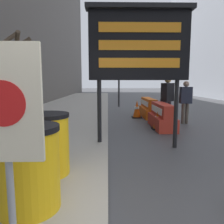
{
  "coord_description": "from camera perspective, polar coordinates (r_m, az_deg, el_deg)",
  "views": [
    {
      "loc": [
        -0.0,
        -2.02,
        1.57
      ],
      "look_at": [
        0.19,
        8.13,
        0.2
      ],
      "focal_mm": 35.0,
      "sensor_mm": 36.0,
      "label": 1
    }
  ],
  "objects": [
    {
      "name": "bare_tree",
      "position": [
        8.46,
        -27.09,
        9.22
      ],
      "size": [
        1.89,
        1.9,
        3.4
      ],
      "color": "#4C3D2D",
      "rests_on": "sidewalk_left"
    },
    {
      "name": "barrel_drum_foreground",
      "position": [
        2.68,
        -20.92,
        -13.42
      ],
      "size": [
        0.71,
        0.71,
        0.96
      ],
      "color": "yellow",
      "rests_on": "sidewalk_left"
    },
    {
      "name": "barrel_drum_middle",
      "position": [
        3.57,
        -16.64,
        -7.96
      ],
      "size": [
        0.71,
        0.71,
        0.96
      ],
      "color": "yellow",
      "rests_on": "sidewalk_left"
    },
    {
      "name": "warning_sign",
      "position": [
        1.92,
        -26.11,
        -0.98
      ],
      "size": [
        0.61,
        0.08,
        1.73
      ],
      "color": "gray",
      "rests_on": "sidewalk_left"
    },
    {
      "name": "message_board",
      "position": [
        5.25,
        7.08,
        16.88
      ],
      "size": [
        2.41,
        0.36,
        3.27
      ],
      "color": "black",
      "rests_on": "ground_plane"
    },
    {
      "name": "jersey_barrier_red_striped",
      "position": [
        7.78,
        12.92,
        -1.33
      ],
      "size": [
        0.63,
        1.91,
        0.86
      ],
      "color": "red",
      "rests_on": "ground_plane"
    },
    {
      "name": "jersey_barrier_orange_far",
      "position": [
        10.23,
        9.52,
        0.88
      ],
      "size": [
        0.59,
        2.13,
        0.86
      ],
      "color": "orange",
      "rests_on": "ground_plane"
    },
    {
      "name": "traffic_cone_near",
      "position": [
        9.85,
        6.55,
        0.73
      ],
      "size": [
        0.44,
        0.44,
        0.79
      ],
      "color": "black",
      "rests_on": "ground_plane"
    },
    {
      "name": "traffic_cone_mid",
      "position": [
        7.53,
        11.89,
        -1.93
      ],
      "size": [
        0.38,
        0.38,
        0.68
      ],
      "color": "black",
      "rests_on": "ground_plane"
    },
    {
      "name": "traffic_cone_far",
      "position": [
        12.02,
        11.17,
        1.45
      ],
      "size": [
        0.34,
        0.34,
        0.6
      ],
      "color": "black",
      "rests_on": "ground_plane"
    },
    {
      "name": "traffic_light_near_curb",
      "position": [
        14.29,
        1.88,
        12.42
      ],
      "size": [
        0.28,
        0.44,
        3.79
      ],
      "color": "#2D2D30",
      "rests_on": "ground_plane"
    },
    {
      "name": "pedestrian_worker",
      "position": [
        8.55,
        14.3,
        4.03
      ],
      "size": [
        0.54,
        0.52,
        1.79
      ],
      "rotation": [
        0.0,
        0.0,
        3.83
      ],
      "color": "#333338",
      "rests_on": "ground_plane"
    },
    {
      "name": "pedestrian_passerby",
      "position": [
        8.76,
        18.69,
        3.3
      ],
      "size": [
        0.43,
        0.26,
        1.63
      ],
      "rotation": [
        0.0,
        0.0,
        3.16
      ],
      "color": "#514C42",
      "rests_on": "ground_plane"
    }
  ]
}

